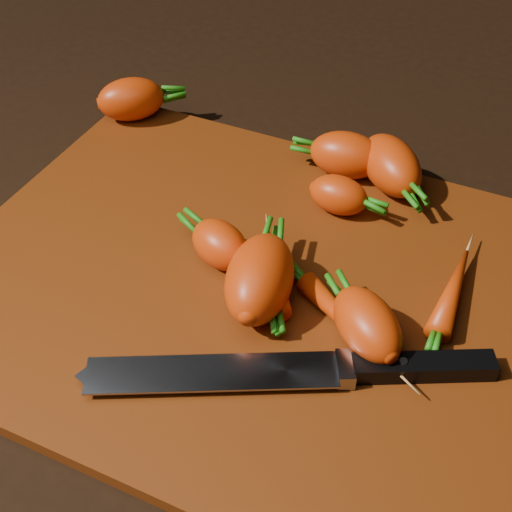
% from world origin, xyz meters
% --- Properties ---
extents(ground, '(2.00, 2.00, 0.01)m').
position_xyz_m(ground, '(0.00, 0.00, -0.01)').
color(ground, black).
extents(cutting_board, '(0.50, 0.40, 0.01)m').
position_xyz_m(cutting_board, '(0.00, 0.00, 0.01)').
color(cutting_board, '#642708').
rests_on(cutting_board, ground).
extents(carrot_0, '(0.08, 0.08, 0.05)m').
position_xyz_m(carrot_0, '(-0.22, 0.17, 0.03)').
color(carrot_0, red).
rests_on(carrot_0, cutting_board).
extents(carrot_1, '(0.07, 0.06, 0.04)m').
position_xyz_m(carrot_1, '(-0.03, 0.01, 0.03)').
color(carrot_1, red).
rests_on(carrot_1, cutting_board).
extents(carrot_2, '(0.09, 0.09, 0.05)m').
position_xyz_m(carrot_2, '(0.06, 0.17, 0.04)').
color(carrot_2, red).
rests_on(carrot_2, cutting_board).
extents(carrot_3, '(0.07, 0.10, 0.05)m').
position_xyz_m(carrot_3, '(0.02, -0.02, 0.04)').
color(carrot_3, red).
rests_on(carrot_3, cutting_board).
extents(carrot_4, '(0.07, 0.05, 0.04)m').
position_xyz_m(carrot_4, '(0.02, 0.17, 0.03)').
color(carrot_4, red).
rests_on(carrot_4, cutting_board).
extents(carrot_5, '(0.06, 0.04, 0.04)m').
position_xyz_m(carrot_5, '(0.03, 0.11, 0.03)').
color(carrot_5, red).
rests_on(carrot_5, cutting_board).
extents(carrot_6, '(0.08, 0.08, 0.04)m').
position_xyz_m(carrot_6, '(0.11, -0.03, 0.03)').
color(carrot_6, red).
rests_on(carrot_6, cutting_board).
extents(carrot_7, '(0.02, 0.10, 0.02)m').
position_xyz_m(carrot_7, '(0.15, 0.05, 0.02)').
color(carrot_7, red).
rests_on(carrot_7, cutting_board).
extents(carrot_8, '(0.10, 0.07, 0.02)m').
position_xyz_m(carrot_8, '(0.09, -0.02, 0.02)').
color(carrot_8, red).
rests_on(carrot_8, cutting_board).
extents(carrot_9, '(0.07, 0.09, 0.02)m').
position_xyz_m(carrot_9, '(0.02, 0.01, 0.02)').
color(carrot_9, red).
rests_on(carrot_9, cutting_board).
extents(knife, '(0.27, 0.16, 0.02)m').
position_xyz_m(knife, '(0.03, -0.10, 0.02)').
color(knife, gray).
rests_on(knife, cutting_board).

